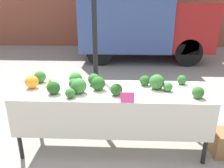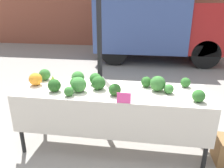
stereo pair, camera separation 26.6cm
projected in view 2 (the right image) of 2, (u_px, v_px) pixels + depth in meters
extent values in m
plane|color=gray|center=(112.00, 145.00, 2.97)|extent=(40.00, 40.00, 0.00)
cylinder|color=black|center=(100.00, 53.00, 3.12)|extent=(0.07, 0.07, 2.31)
cube|color=#384C84|center=(141.00, 18.00, 7.04)|extent=(2.80, 1.92, 2.02)
cube|color=maroon|center=(207.00, 28.00, 6.85)|extent=(1.32, 1.77, 1.46)
cylinder|color=black|center=(205.00, 55.00, 6.39)|extent=(0.83, 0.22, 0.83)
cylinder|color=black|center=(195.00, 45.00, 7.82)|extent=(0.83, 0.22, 0.83)
cylinder|color=black|center=(114.00, 52.00, 6.76)|extent=(0.83, 0.22, 0.83)
cylinder|color=black|center=(120.00, 43.00, 8.20)|extent=(0.83, 0.22, 0.83)
cube|color=beige|center=(112.00, 91.00, 2.70)|extent=(2.34, 0.73, 0.03)
cube|color=beige|center=(107.00, 123.00, 2.45)|extent=(2.34, 0.01, 0.44)
cylinder|color=black|center=(20.00, 125.00, 2.71)|extent=(0.05, 0.05, 0.78)
cylinder|color=black|center=(207.00, 141.00, 2.40)|extent=(0.05, 0.05, 0.78)
cylinder|color=black|center=(42.00, 104.00, 3.28)|extent=(0.05, 0.05, 0.78)
cylinder|color=black|center=(196.00, 115.00, 2.97)|extent=(0.05, 0.05, 0.78)
sphere|color=orange|center=(35.00, 79.00, 2.83)|extent=(0.17, 0.17, 0.17)
cone|color=#93B238|center=(53.00, 81.00, 2.85)|extent=(0.15, 0.15, 0.12)
sphere|color=#336B2D|center=(69.00, 91.00, 2.50)|extent=(0.11, 0.11, 0.11)
sphere|color=#285B23|center=(146.00, 82.00, 2.78)|extent=(0.13, 0.13, 0.13)
sphere|color=#23511E|center=(115.00, 90.00, 2.51)|extent=(0.14, 0.14, 0.14)
sphere|color=#2D6628|center=(185.00, 82.00, 2.78)|extent=(0.12, 0.12, 0.12)
sphere|color=#387533|center=(78.00, 78.00, 2.89)|extent=(0.17, 0.17, 0.17)
sphere|color=#336B2D|center=(158.00, 84.00, 2.64)|extent=(0.19, 0.19, 0.19)
sphere|color=#336B2D|center=(45.00, 75.00, 3.03)|extent=(0.16, 0.16, 0.16)
sphere|color=#2D6628|center=(199.00, 96.00, 2.35)|extent=(0.14, 0.14, 0.14)
sphere|color=#285B23|center=(99.00, 83.00, 2.69)|extent=(0.17, 0.17, 0.17)
sphere|color=#2D6628|center=(75.00, 83.00, 2.76)|extent=(0.13, 0.13, 0.13)
sphere|color=#387533|center=(79.00, 85.00, 2.61)|extent=(0.18, 0.18, 0.18)
sphere|color=#387533|center=(169.00, 89.00, 2.57)|extent=(0.12, 0.12, 0.12)
sphere|color=#23511E|center=(54.00, 86.00, 2.62)|extent=(0.16, 0.16, 0.16)
sphere|color=#2D6628|center=(96.00, 79.00, 2.86)|extent=(0.16, 0.16, 0.16)
cube|color=#EF4793|center=(124.00, 98.00, 2.32)|extent=(0.15, 0.01, 0.12)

